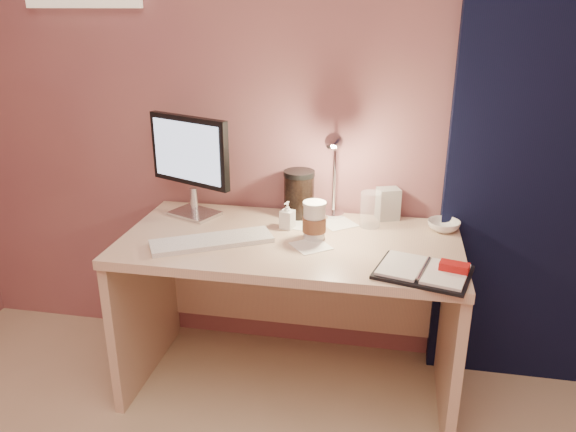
% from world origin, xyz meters
% --- Properties ---
extents(room, '(3.50, 3.50, 3.50)m').
position_xyz_m(room, '(0.95, 1.69, 1.14)').
color(room, '#C6B28E').
rests_on(room, ground).
extents(desk, '(1.40, 0.70, 0.73)m').
position_xyz_m(desk, '(0.00, 1.45, 0.50)').
color(desk, tan).
rests_on(desk, ground).
extents(monitor, '(0.41, 0.22, 0.46)m').
position_xyz_m(monitor, '(-0.48, 1.57, 1.00)').
color(monitor, silver).
rests_on(monitor, desk).
extents(keyboard, '(0.50, 0.37, 0.02)m').
position_xyz_m(keyboard, '(-0.30, 1.27, 0.74)').
color(keyboard, white).
rests_on(keyboard, desk).
extents(planner, '(0.38, 0.32, 0.05)m').
position_xyz_m(planner, '(0.54, 1.15, 0.74)').
color(planner, black).
rests_on(planner, desk).
extents(paper_a, '(0.19, 0.19, 0.00)m').
position_xyz_m(paper_a, '(0.10, 1.32, 0.73)').
color(paper_a, white).
rests_on(paper_a, desk).
extents(paper_b, '(0.18, 0.18, 0.00)m').
position_xyz_m(paper_b, '(0.03, 1.55, 0.73)').
color(paper_b, white).
rests_on(paper_b, desk).
extents(paper_c, '(0.19, 0.19, 0.00)m').
position_xyz_m(paper_c, '(0.18, 1.59, 0.73)').
color(paper_c, white).
rests_on(paper_c, desk).
extents(coffee_cup, '(0.10, 0.10, 0.16)m').
position_xyz_m(coffee_cup, '(0.10, 1.41, 0.80)').
color(coffee_cup, silver).
rests_on(coffee_cup, desk).
extents(clear_cup, '(0.09, 0.09, 0.16)m').
position_xyz_m(clear_cup, '(0.32, 1.58, 0.81)').
color(clear_cup, white).
rests_on(clear_cup, desk).
extents(bowl, '(0.15, 0.15, 0.04)m').
position_xyz_m(bowl, '(0.63, 1.60, 0.75)').
color(bowl, white).
rests_on(bowl, desk).
extents(lotion_bottle, '(0.07, 0.07, 0.12)m').
position_xyz_m(lotion_bottle, '(-0.03, 1.49, 0.79)').
color(lotion_bottle, silver).
rests_on(lotion_bottle, desk).
extents(dark_jar, '(0.14, 0.14, 0.19)m').
position_xyz_m(dark_jar, '(-0.01, 1.65, 0.83)').
color(dark_jar, black).
rests_on(dark_jar, desk).
extents(product_box, '(0.12, 0.10, 0.14)m').
position_xyz_m(product_box, '(0.39, 1.69, 0.80)').
color(product_box, '#BCBCB7').
rests_on(product_box, desk).
extents(desk_lamp, '(0.10, 0.26, 0.42)m').
position_xyz_m(desk_lamp, '(0.14, 1.58, 0.99)').
color(desk_lamp, silver).
rests_on(desk_lamp, desk).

